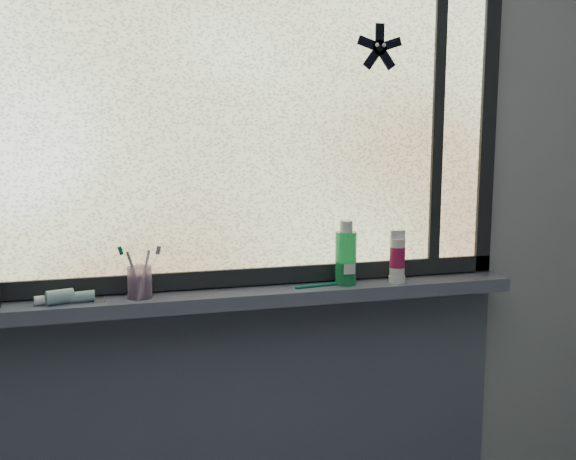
# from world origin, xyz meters

# --- Properties ---
(wall_back) EXTENTS (3.00, 0.01, 2.50)m
(wall_back) POSITION_xyz_m (0.00, 1.30, 1.25)
(wall_back) COLOR #9EA3A8
(wall_back) RESTS_ON ground
(windowsill) EXTENTS (1.62, 0.14, 0.04)m
(windowsill) POSITION_xyz_m (0.00, 1.23, 1.00)
(windowsill) COLOR #51566C
(windowsill) RESTS_ON wall_back
(sill_apron) EXTENTS (1.62, 0.02, 0.98)m
(sill_apron) POSITION_xyz_m (0.00, 1.29, 0.49)
(sill_apron) COLOR #51566C
(sill_apron) RESTS_ON floor
(window_pane) EXTENTS (1.50, 0.01, 1.00)m
(window_pane) POSITION_xyz_m (0.00, 1.28, 1.53)
(window_pane) COLOR silver
(window_pane) RESTS_ON wall_back
(frame_bottom) EXTENTS (1.60, 0.03, 0.05)m
(frame_bottom) POSITION_xyz_m (0.00, 1.28, 1.05)
(frame_bottom) COLOR black
(frame_bottom) RESTS_ON windowsill
(frame_right) EXTENTS (0.05, 0.03, 1.10)m
(frame_right) POSITION_xyz_m (0.78, 1.28, 1.53)
(frame_right) COLOR black
(frame_right) RESTS_ON wall_back
(frame_mullion) EXTENTS (0.03, 0.03, 1.00)m
(frame_mullion) POSITION_xyz_m (0.60, 1.28, 1.53)
(frame_mullion) COLOR black
(frame_mullion) RESTS_ON wall_back
(starfish_sticker) EXTENTS (0.15, 0.02, 0.15)m
(starfish_sticker) POSITION_xyz_m (0.40, 1.27, 1.72)
(starfish_sticker) COLOR black
(starfish_sticker) RESTS_ON window_pane
(toothpaste_tube) EXTENTS (0.22, 0.09, 0.04)m
(toothpaste_tube) POSITION_xyz_m (-0.50, 1.21, 1.04)
(toothpaste_tube) COLOR silver
(toothpaste_tube) RESTS_ON windowsill
(toothbrush_cup) EXTENTS (0.07, 0.07, 0.09)m
(toothbrush_cup) POSITION_xyz_m (-0.32, 1.22, 1.06)
(toothbrush_cup) COLOR #B490BF
(toothbrush_cup) RESTS_ON windowsill
(toothbrush_lying) EXTENTS (0.19, 0.05, 0.01)m
(toothbrush_lying) POSITION_xyz_m (0.20, 1.22, 1.03)
(toothbrush_lying) COLOR #0B6A50
(toothbrush_lying) RESTS_ON windowsill
(mouthwash_bottle) EXTENTS (0.08, 0.08, 0.16)m
(mouthwash_bottle) POSITION_xyz_m (0.29, 1.23, 1.12)
(mouthwash_bottle) COLOR green
(mouthwash_bottle) RESTS_ON windowsill
(cream_tube) EXTENTS (0.06, 0.06, 0.11)m
(cream_tube) POSITION_xyz_m (0.45, 1.21, 1.11)
(cream_tube) COLOR silver
(cream_tube) RESTS_ON windowsill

